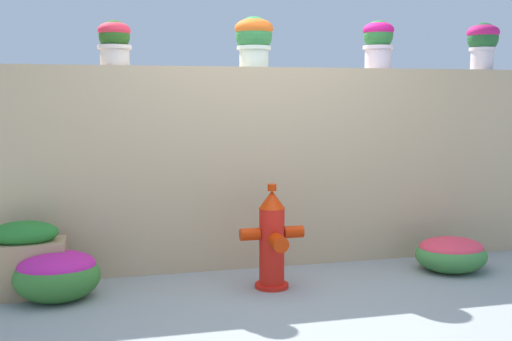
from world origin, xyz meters
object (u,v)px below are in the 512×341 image
flower_bush_left (57,273)px  flower_bush_right (451,253)px  fire_hydrant (272,241)px  potted_plant_1 (114,40)px  potted_plant_3 (378,40)px  potted_plant_4 (483,41)px  planter_box (25,260)px  potted_plant_2 (254,38)px

flower_bush_left → flower_bush_right: bearing=-0.6°
fire_hydrant → potted_plant_1: bearing=147.5°
potted_plant_1 → potted_plant_3: (2.24, 0.00, 0.05)m
potted_plant_4 → flower_bush_right: potted_plant_4 is taller
fire_hydrant → flower_bush_right: size_ratio=1.33×
potted_plant_1 → potted_plant_4: size_ratio=0.81×
flower_bush_right → potted_plant_3: bearing=124.1°
potted_plant_3 → flower_bush_left: potted_plant_3 is taller
flower_bush_right → flower_bush_left: bearing=179.4°
planter_box → potted_plant_2: bearing=14.5°
potted_plant_2 → flower_bush_right: bearing=-23.4°
potted_plant_2 → potted_plant_3: bearing=-2.5°
potted_plant_4 → flower_bush_left: potted_plant_4 is taller
potted_plant_1 → potted_plant_2: (1.14, 0.05, 0.05)m
flower_bush_left → planter_box: 0.28m
potted_plant_1 → potted_plant_3: size_ratio=0.85×
potted_plant_3 → flower_bush_right: (0.41, -0.61, -1.76)m
fire_hydrant → flower_bush_right: 1.57m
fire_hydrant → planter_box: bearing=171.3°
potted_plant_1 → planter_box: (-0.68, -0.42, -1.61)m
potted_plant_2 → potted_plant_3: potted_plant_2 is taller
potted_plant_4 → flower_bush_left: (-3.75, -0.62, -1.75)m
potted_plant_2 → flower_bush_left: bearing=-158.7°
potted_plant_4 → potted_plant_3: bearing=-177.5°
potted_plant_1 → flower_bush_right: size_ratio=0.59×
flower_bush_right → planter_box: (-3.33, 0.18, 0.11)m
fire_hydrant → potted_plant_2: bearing=86.4°
potted_plant_3 → planter_box: (-2.92, -0.42, -1.65)m
planter_box → potted_plant_3: bearing=8.2°
potted_plant_2 → flower_bush_left: 2.43m
flower_bush_right → planter_box: size_ratio=1.03×
fire_hydrant → flower_bush_right: fire_hydrant is taller
potted_plant_2 → potted_plant_4: bearing=-0.1°
flower_bush_right → planter_box: bearing=176.9°
potted_plant_4 → flower_bush_left: 4.19m
potted_plant_1 → planter_box: size_ratio=0.62×
flower_bush_right → planter_box: planter_box is taller
potted_plant_1 → planter_box: potted_plant_1 is taller
flower_bush_left → potted_plant_2: bearing=21.3°
flower_bush_right → potted_plant_1: bearing=167.1°
potted_plant_1 → potted_plant_4: potted_plant_4 is taller
potted_plant_1 → potted_plant_2: size_ratio=0.83×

